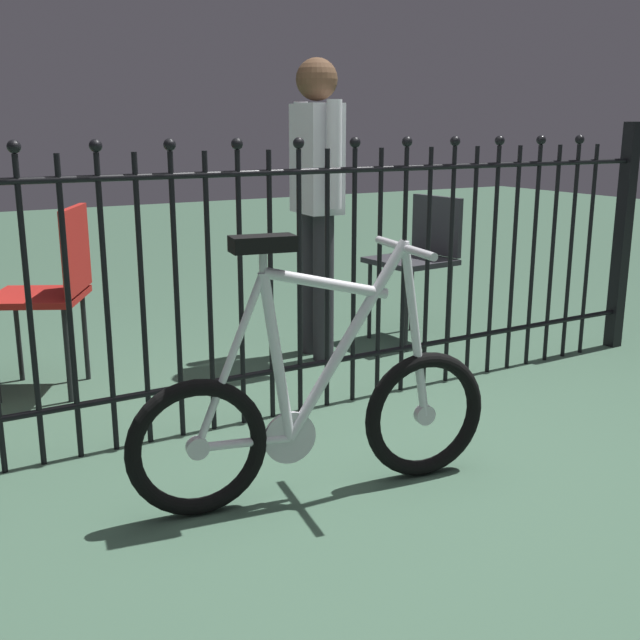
# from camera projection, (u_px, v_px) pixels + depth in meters

# --- Properties ---
(ground_plane) EXTENTS (20.00, 20.00, 0.00)m
(ground_plane) POSITION_uv_depth(u_px,v_px,m) (382.00, 478.00, 2.74)
(ground_plane) COLOR #3F5F4A
(iron_fence) EXTENTS (4.29, 0.07, 1.24)m
(iron_fence) POSITION_uv_depth(u_px,v_px,m) (270.00, 276.00, 3.17)
(iron_fence) COLOR black
(iron_fence) RESTS_ON ground
(bicycle) EXTENTS (1.26, 0.40, 0.89)m
(bicycle) POSITION_uv_depth(u_px,v_px,m) (317.00, 412.00, 2.56)
(bicycle) COLOR black
(bicycle) RESTS_ON ground
(chair_charcoal) EXTENTS (0.44, 0.44, 0.83)m
(chair_charcoal) POSITION_uv_depth(u_px,v_px,m) (421.00, 251.00, 4.42)
(chair_charcoal) COLOR black
(chair_charcoal) RESTS_ON ground
(chair_red) EXTENTS (0.54, 0.54, 0.87)m
(chair_red) POSITION_uv_depth(u_px,v_px,m) (54.00, 282.00, 3.52)
(chair_red) COLOR black
(chair_red) RESTS_ON ground
(person_visitor) EXTENTS (0.21, 0.47, 1.55)m
(person_visitor) POSITION_uv_depth(u_px,v_px,m) (317.00, 186.00, 3.98)
(person_visitor) COLOR #2D2D33
(person_visitor) RESTS_ON ground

